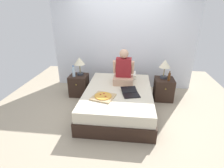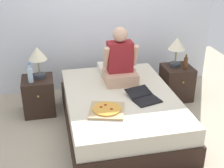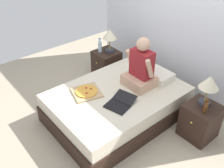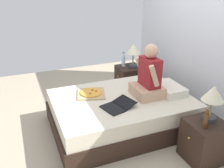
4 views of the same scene
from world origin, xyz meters
name	(u,v)px [view 2 (image 2 of 4)]	position (x,y,z in m)	size (l,w,h in m)	color
ground_plane	(120,126)	(0.00, 0.00, 0.00)	(5.76, 5.76, 0.00)	tan
wall_back	(101,13)	(0.00, 1.37, 1.25)	(3.76, 0.12, 2.50)	silver
bed	(121,111)	(0.00, 0.00, 0.24)	(1.43, 2.03, 0.49)	black
nightstand_left	(39,96)	(-1.06, 0.63, 0.27)	(0.44, 0.47, 0.53)	black
lamp_on_left_nightstand	(38,56)	(-1.02, 0.68, 0.86)	(0.26, 0.26, 0.45)	#333842
water_bottle	(30,75)	(-1.14, 0.54, 0.64)	(0.07, 0.07, 0.28)	silver
nightstand_right	(176,82)	(1.06, 0.63, 0.27)	(0.44, 0.47, 0.53)	black
lamp_on_right_nightstand	(177,46)	(1.03, 0.68, 0.86)	(0.26, 0.26, 0.45)	#333842
beer_bottle	(186,63)	(1.13, 0.53, 0.63)	(0.06, 0.06, 0.23)	#512D14
pillow	(116,68)	(0.11, 0.73, 0.55)	(0.52, 0.34, 0.12)	silver
person_seated	(120,63)	(0.08, 0.39, 0.78)	(0.47, 0.40, 0.78)	tan
laptop	(144,98)	(0.26, -0.19, 0.51)	(0.41, 0.48, 0.07)	black
pizza_box	(107,110)	(-0.26, -0.38, 0.51)	(0.49, 0.49, 0.04)	tan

